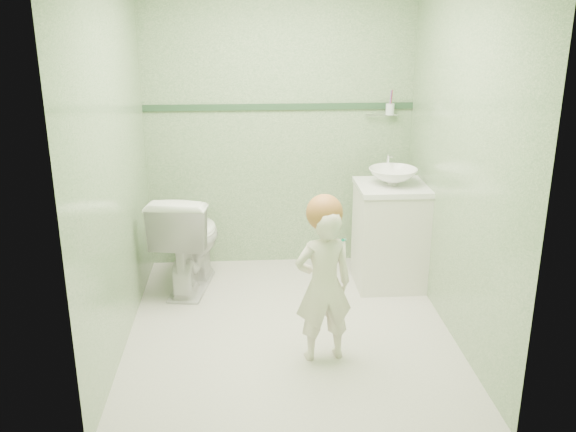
{
  "coord_description": "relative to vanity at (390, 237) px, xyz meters",
  "views": [
    {
      "loc": [
        -0.27,
        -3.94,
        2.17
      ],
      "look_at": [
        0.0,
        0.15,
        0.78
      ],
      "focal_mm": 39.73,
      "sensor_mm": 36.0,
      "label": 1
    }
  ],
  "objects": [
    {
      "name": "hair_cap",
      "position": [
        -0.65,
        -1.05,
        0.57
      ],
      "size": [
        0.22,
        0.22,
        0.22
      ],
      "primitive_type": "sphere",
      "color": "#A56531",
      "rests_on": "toddler"
    },
    {
      "name": "teal_toothbrush",
      "position": [
        -0.56,
        -1.19,
        0.45
      ],
      "size": [
        0.11,
        0.14,
        0.08
      ],
      "color": "#01856C",
      "rests_on": "toddler"
    },
    {
      "name": "room_shell",
      "position": [
        -0.84,
        -0.7,
        0.8
      ],
      "size": [
        2.5,
        2.54,
        2.4
      ],
      "color": "gray",
      "rests_on": "ground"
    },
    {
      "name": "trim_stripe",
      "position": [
        -0.84,
        0.54,
        0.95
      ],
      "size": [
        2.2,
        0.02,
        0.05
      ],
      "primitive_type": "cube",
      "color": "#29492F",
      "rests_on": "room_shell"
    },
    {
      "name": "basin",
      "position": [
        0.0,
        0.0,
        0.49
      ],
      "size": [
        0.37,
        0.37,
        0.13
      ],
      "primitive_type": "imported",
      "color": "white",
      "rests_on": "counter"
    },
    {
      "name": "toilet",
      "position": [
        -1.58,
        0.05,
        -0.0
      ],
      "size": [
        0.57,
        0.85,
        0.8
      ],
      "primitive_type": "imported",
      "rotation": [
        0.0,
        0.0,
        2.98
      ],
      "color": "white",
      "rests_on": "ground"
    },
    {
      "name": "toddler",
      "position": [
        -0.65,
        -1.08,
        0.1
      ],
      "size": [
        0.4,
        0.3,
        1.0
      ],
      "primitive_type": "imported",
      "rotation": [
        0.0,
        0.0,
        3.31
      ],
      "color": "silver",
      "rests_on": "ground"
    },
    {
      "name": "cup_holder",
      "position": [
        0.05,
        0.48,
        0.93
      ],
      "size": [
        0.26,
        0.07,
        0.21
      ],
      "color": "silver",
      "rests_on": "room_shell"
    },
    {
      "name": "faucet",
      "position": [
        0.0,
        0.19,
        0.57
      ],
      "size": [
        0.03,
        0.13,
        0.18
      ],
      "color": "silver",
      "rests_on": "counter"
    },
    {
      "name": "counter",
      "position": [
        0.0,
        0.0,
        0.41
      ],
      "size": [
        0.54,
        0.52,
        0.04
      ],
      "primitive_type": "cube",
      "color": "white",
      "rests_on": "vanity"
    },
    {
      "name": "ground",
      "position": [
        -0.84,
        -0.7,
        -0.4
      ],
      "size": [
        2.5,
        2.5,
        0.0
      ],
      "primitive_type": "plane",
      "color": "beige",
      "rests_on": "ground"
    },
    {
      "name": "vanity",
      "position": [
        0.0,
        0.0,
        0.0
      ],
      "size": [
        0.52,
        0.5,
        0.8
      ],
      "primitive_type": "cube",
      "color": "silver",
      "rests_on": "ground"
    }
  ]
}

